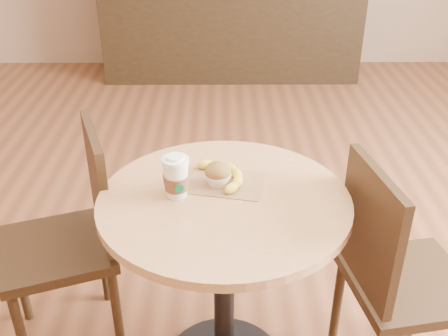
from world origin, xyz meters
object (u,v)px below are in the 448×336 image
(chair_right, at_px, (394,274))
(coffee_cup, at_px, (176,178))
(banana, at_px, (221,176))
(cafe_table, at_px, (224,247))
(chair_left, at_px, (73,234))
(muffin, at_px, (218,174))

(chair_right, relative_size, coffee_cup, 6.35)
(banana, bearing_deg, coffee_cup, -171.56)
(cafe_table, bearing_deg, chair_left, 161.93)
(coffee_cup, bearing_deg, muffin, 8.64)
(muffin, height_order, banana, muffin)
(coffee_cup, relative_size, muffin, 1.61)
(chair_right, bearing_deg, muffin, 68.89)
(muffin, bearing_deg, coffee_cup, -154.56)
(chair_right, bearing_deg, coffee_cup, 75.73)
(chair_left, height_order, chair_right, chair_left)
(chair_left, xyz_separation_m, banana, (0.53, -0.08, 0.29))
(muffin, distance_m, banana, 0.04)
(chair_left, bearing_deg, banana, 61.96)
(cafe_table, bearing_deg, muffin, 104.71)
(chair_left, distance_m, muffin, 0.62)
(chair_left, xyz_separation_m, chair_right, (1.09, -0.22, -0.00))
(muffin, bearing_deg, cafe_table, -75.29)
(banana, bearing_deg, chair_left, 147.77)
(chair_right, distance_m, banana, 0.64)
(cafe_table, xyz_separation_m, chair_left, (-0.54, 0.18, -0.08))
(cafe_table, relative_size, chair_left, 0.88)
(coffee_cup, height_order, banana, coffee_cup)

